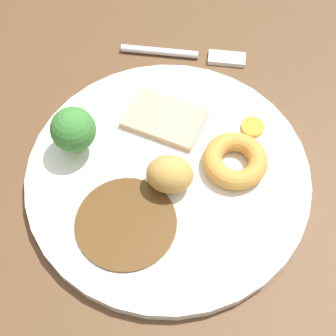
# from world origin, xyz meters

# --- Properties ---
(dining_table) EXTENTS (1.20, 0.84, 0.04)m
(dining_table) POSITION_xyz_m (0.00, 0.00, 0.02)
(dining_table) COLOR brown
(dining_table) RESTS_ON ground
(dinner_plate) EXTENTS (0.30, 0.30, 0.01)m
(dinner_plate) POSITION_xyz_m (0.03, -0.02, 0.04)
(dinner_plate) COLOR white
(dinner_plate) RESTS_ON dining_table
(gravy_pool) EXTENTS (0.10, 0.10, 0.00)m
(gravy_pool) POSITION_xyz_m (0.09, -0.06, 0.05)
(gravy_pool) COLOR #563819
(gravy_pool) RESTS_ON dinner_plate
(meat_slice_main) EXTENTS (0.08, 0.10, 0.01)m
(meat_slice_main) POSITION_xyz_m (-0.04, -0.04, 0.05)
(meat_slice_main) COLOR tan
(meat_slice_main) RESTS_ON dinner_plate
(yorkshire_pudding) EXTENTS (0.07, 0.07, 0.02)m
(yorkshire_pudding) POSITION_xyz_m (0.01, 0.04, 0.06)
(yorkshire_pudding) COLOR #C68938
(yorkshire_pudding) RESTS_ON dinner_plate
(roast_potato_left) EXTENTS (0.04, 0.05, 0.04)m
(roast_potato_left) POSITION_xyz_m (0.04, -0.02, 0.07)
(roast_potato_left) COLOR #BC8C42
(roast_potato_left) RESTS_ON dinner_plate
(carrot_coin_front) EXTENTS (0.03, 0.03, 0.00)m
(carrot_coin_front) POSITION_xyz_m (-0.04, 0.06, 0.05)
(carrot_coin_front) COLOR orange
(carrot_coin_front) RESTS_ON dinner_plate
(broccoli_floret) EXTENTS (0.05, 0.05, 0.06)m
(broccoli_floret) POSITION_xyz_m (0.01, -0.12, 0.08)
(broccoli_floret) COLOR #8CB766
(broccoli_floret) RESTS_ON dinner_plate
(fork) EXTENTS (0.02, 0.15, 0.01)m
(fork) POSITION_xyz_m (-0.15, -0.02, 0.04)
(fork) COLOR silver
(fork) RESTS_ON dining_table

